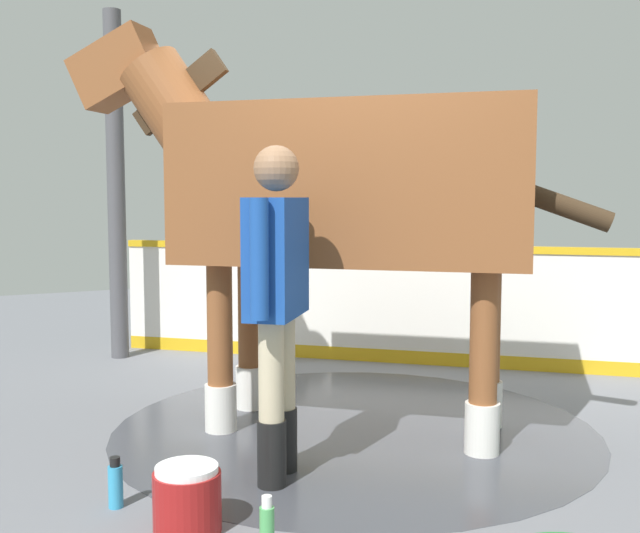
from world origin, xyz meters
name	(u,v)px	position (x,y,z in m)	size (l,w,h in m)	color
ground_plane	(391,424)	(0.00, 0.00, -0.01)	(16.00, 16.00, 0.02)	slate
wet_patch	(355,428)	(0.28, 0.01, 0.00)	(3.06, 3.06, 0.00)	#42444C
barrier_wall	(403,309)	(-1.03, -1.46, 0.49)	(4.05, 3.63, 1.06)	white
roof_post_near	(116,187)	(1.17, -2.84, 1.57)	(0.16, 0.16, 3.14)	#4C4C51
horse	(338,190)	(0.36, -0.07, 1.52)	(2.71, 2.47, 2.61)	brown
handler	(277,288)	(1.05, 0.56, 1.01)	(0.49, 0.56, 1.74)	black
wash_bucket	(187,499)	(1.66, 0.96, 0.15)	(0.30, 0.30, 0.30)	maroon
bottle_shampoo	(116,484)	(1.89, 0.56, 0.11)	(0.07, 0.07, 0.25)	#3399CC
bottle_spray	(267,530)	(1.44, 1.35, 0.12)	(0.06, 0.06, 0.27)	#4CA559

